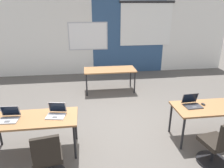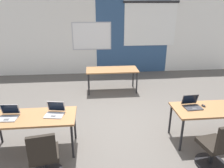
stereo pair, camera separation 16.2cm
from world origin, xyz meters
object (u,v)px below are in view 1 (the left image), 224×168
Objects in this scene: desk_near_right at (213,109)px; mouse_near_right_inner at (203,104)px; desk_far_center at (110,71)px; chair_near_left_inner at (48,161)px; desk_near_left at (33,121)px; laptop_near_left_inner at (56,113)px; laptop_near_left_end at (9,117)px; chair_near_right_inner at (218,146)px; laptop_near_right_inner at (192,103)px.

mouse_near_right_inner is at bearing 152.11° from desk_near_right.
desk_far_center is 1.74× the size of chair_near_left_inner.
chair_near_left_inner reaches higher than desk_near_right.
desk_near_left is 4.26× the size of laptop_near_left_inner.
desk_near_right is 1.74× the size of chair_near_left_inner.
laptop_near_left_inner is at bearing -104.67° from chair_near_left_inner.
laptop_near_left_end is (-0.39, 0.00, 0.11)m from desk_near_left.
desk_near_right is 0.90m from chair_near_right_inner.
desk_near_left is 0.41m from laptop_near_left_end.
laptop_near_right_inner is at bearing 1.66° from desk_near_left.
chair_near_right_inner is (3.16, -0.78, -0.28)m from desk_near_left.
desk_near_left is 3.33m from mouse_near_right_inner.
laptop_near_left_end is at bearing -127.44° from desk_far_center.
laptop_near_right_inner is 2.89m from chair_near_left_inner.
laptop_near_left_end is at bearing -178.62° from mouse_near_right_inner.
chair_near_right_inner is 2.45× the size of laptop_near_left_inner.
desk_far_center is 14.37× the size of mouse_near_right_inner.
chair_near_right_inner is at bearing -68.53° from desk_far_center.
laptop_near_right_inner is (1.33, -2.71, 0.11)m from desk_far_center.
desk_near_right is 4.61× the size of laptop_near_right_inner.
chair_near_right_inner is 3.66m from laptop_near_left_end.
laptop_near_left_inner is at bearing -115.73° from desk_far_center.
chair_near_left_inner is (-2.98, -0.85, -0.36)m from mouse_near_right_inner.
laptop_near_left_inner is at bearing 5.74° from desk_near_left.
chair_near_right_inner reaches higher than desk_near_left.
desk_far_center is (-1.75, 2.80, 0.00)m from desk_near_right.
chair_near_left_inner is (-2.73, -0.84, -0.39)m from laptop_near_right_inner.
laptop_near_right_inner is at bearing 168.04° from desk_near_right.
mouse_near_right_inner is 2.91m from laptop_near_left_inner.
desk_near_right is at bearing 0.00° from desk_near_left.
desk_far_center is 4.26× the size of laptop_near_left_inner.
laptop_near_left_inner reaches higher than mouse_near_right_inner.
laptop_near_left_inner reaches higher than desk_far_center.
chair_near_right_inner reaches higher than desk_near_right.
laptop_near_right_inner is at bearing -172.26° from chair_near_left_inner.
desk_near_left and desk_far_center have the same top height.
laptop_near_left_inner is at bearing 6.63° from laptop_near_left_end.
chair_near_left_inner is 2.64× the size of laptop_near_left_end.
laptop_near_right_inner is 2.66m from laptop_near_left_inner.
chair_near_left_inner is (-1.40, -3.56, -0.28)m from desk_far_center.
chair_near_left_inner is (-2.81, 0.03, 0.00)m from chair_near_right_inner.
chair_near_right_inner is 2.64× the size of laptop_near_left_end.
desk_far_center is at bearing -120.95° from chair_near_left_inner.
chair_near_left_inner is (-3.15, -0.76, -0.28)m from desk_near_right.
laptop_near_right_inner is at bearing -179.60° from mouse_near_right_inner.
chair_near_right_inner is (1.41, -3.58, -0.28)m from desk_far_center.
chair_near_left_inner reaches higher than mouse_near_right_inner.
laptop_near_right_inner reaches higher than desk_near_left.
desk_near_right is at bearing -15.49° from laptop_near_right_inner.
laptop_near_right_inner is 0.25m from mouse_near_right_inner.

